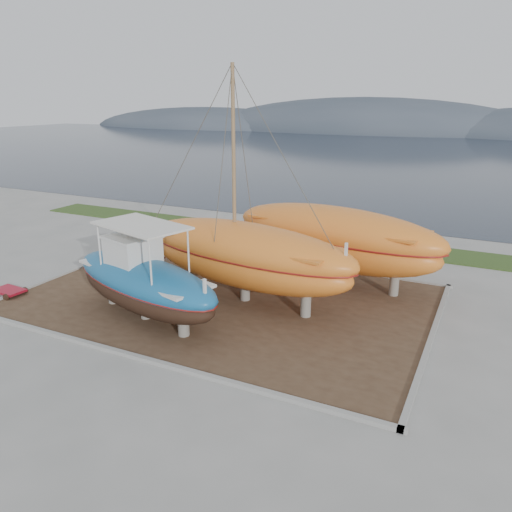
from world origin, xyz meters
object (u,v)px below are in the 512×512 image
at_px(orange_sailboat, 244,189).
at_px(orange_bare_hull, 334,246).
at_px(white_dinghy, 141,254).
at_px(blue_caique, 143,272).
at_px(red_trailer, 9,292).

xyz_separation_m(orange_sailboat, orange_bare_hull, (2.80, 4.15, -3.24)).
bearing_deg(orange_sailboat, white_dinghy, 173.87).
height_order(white_dinghy, orange_sailboat, orange_sailboat).
bearing_deg(blue_caique, red_trailer, -158.55).
xyz_separation_m(white_dinghy, orange_bare_hull, (10.20, 2.21, 1.23)).
xyz_separation_m(white_dinghy, orange_sailboat, (7.40, -1.94, 4.47)).
bearing_deg(red_trailer, orange_sailboat, 26.24).
bearing_deg(blue_caique, orange_sailboat, 67.29).
distance_m(blue_caique, red_trailer, 7.67).
bearing_deg(red_trailer, white_dinghy, 69.14).
distance_m(blue_caique, orange_sailboat, 5.47).
xyz_separation_m(blue_caique, orange_sailboat, (2.83, 3.55, 3.05)).
distance_m(white_dinghy, orange_bare_hull, 10.51).
bearing_deg(orange_sailboat, orange_bare_hull, 64.54).
bearing_deg(red_trailer, blue_caique, 9.12).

